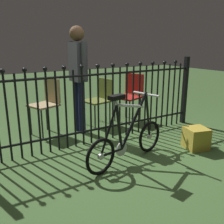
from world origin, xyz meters
TOP-DOWN VIEW (x-y plane):
  - ground_plane at (0.00, 0.00)m, footprint 20.00×20.00m
  - iron_fence at (-0.05, 0.56)m, footprint 3.60×0.07m
  - bicycle at (-0.04, -0.23)m, footprint 1.30×0.44m
  - chair_olive at (0.43, 1.31)m, footprint 0.49×0.49m
  - chair_tan at (-0.53, 1.31)m, footprint 0.50×0.49m
  - chair_red at (1.04, 1.22)m, footprint 0.54×0.54m
  - person_visitor at (-0.07, 1.11)m, footprint 0.23×0.47m
  - display_crate at (1.02, -0.39)m, footprint 0.36×0.36m

SIDE VIEW (x-z plane):
  - ground_plane at x=0.00m, z-range 0.00..0.00m
  - display_crate at x=1.02m, z-range 0.00..0.30m
  - bicycle at x=-0.04m, z-range -0.13..0.75m
  - chair_olive at x=0.43m, z-range 0.09..0.91m
  - chair_red at x=1.04m, z-range 0.09..0.97m
  - chair_tan at x=-0.53m, z-range 0.10..1.00m
  - iron_fence at x=-0.05m, z-range 0.01..1.21m
  - person_visitor at x=-0.07m, z-range 0.17..1.86m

